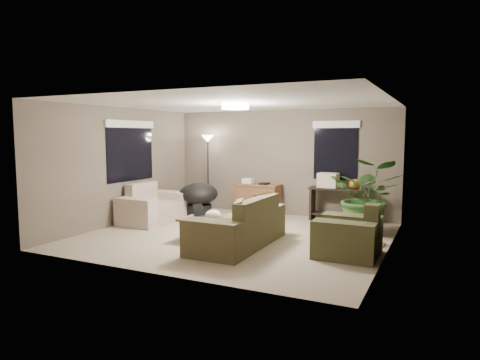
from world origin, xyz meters
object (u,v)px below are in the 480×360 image
at_px(coffee_table, 208,222).
at_px(loveseat, 153,208).
at_px(papasan_chair, 199,197).
at_px(armchair, 349,237).
at_px(console_table, 339,202).
at_px(houseplant, 367,204).
at_px(cat_scratching_post, 375,233).
at_px(floor_lamp, 208,148).
at_px(main_sofa, 240,229).
at_px(desk, 258,199).

bearing_deg(coffee_table, loveseat, 151.85).
bearing_deg(papasan_chair, armchair, -24.36).
bearing_deg(console_table, coffee_table, -120.54).
height_order(houseplant, cat_scratching_post, houseplant).
distance_m(armchair, coffee_table, 2.46).
bearing_deg(armchair, floor_lamp, 147.54).
bearing_deg(main_sofa, papasan_chair, 136.25).
distance_m(console_table, houseplant, 1.22).
relative_size(desk, floor_lamp, 0.58).
bearing_deg(papasan_chair, main_sofa, -43.75).
bearing_deg(houseplant, cat_scratching_post, -71.62).
relative_size(papasan_chair, cat_scratching_post, 2.09).
relative_size(console_table, houseplant, 0.88).
relative_size(coffee_table, houseplant, 0.68).
xyz_separation_m(coffee_table, desk, (-0.24, 2.81, 0.02)).
relative_size(armchair, cat_scratching_post, 2.00).
height_order(loveseat, console_table, loveseat).
relative_size(armchair, desk, 0.91).
relative_size(main_sofa, houseplant, 1.49).
bearing_deg(desk, cat_scratching_post, -30.11).
xyz_separation_m(desk, papasan_chair, (-1.13, -0.85, 0.09)).
height_order(loveseat, floor_lamp, floor_lamp).
distance_m(coffee_table, floor_lamp, 3.47).
bearing_deg(loveseat, console_table, 25.71).
bearing_deg(houseplant, desk, 161.85).
xyz_separation_m(armchair, houseplant, (-0.00, 1.70, 0.28)).
xyz_separation_m(loveseat, cat_scratching_post, (4.75, 0.00, -0.08)).
xyz_separation_m(armchair, desk, (-2.70, 2.58, 0.08)).
distance_m(main_sofa, loveseat, 2.85).
relative_size(floor_lamp, cat_scratching_post, 3.82).
bearing_deg(main_sofa, coffee_table, -176.36).
height_order(papasan_chair, houseplant, houseplant).
bearing_deg(console_table, main_sofa, -110.58).
height_order(coffee_table, papasan_chair, papasan_chair).
bearing_deg(desk, floor_lamp, 179.88).
xyz_separation_m(coffee_table, floor_lamp, (-1.61, 2.81, 1.24)).
bearing_deg(cat_scratching_post, console_table, 120.19).
height_order(armchair, coffee_table, armchair).
bearing_deg(loveseat, armchair, -10.79).
relative_size(houseplant, cat_scratching_post, 2.95).
relative_size(armchair, coffee_table, 1.00).
bearing_deg(cat_scratching_post, armchair, -108.04).
height_order(console_table, papasan_chair, papasan_chair).
xyz_separation_m(armchair, floor_lamp, (-4.06, 2.58, 1.30)).
bearing_deg(desk, houseplant, -18.15).
height_order(armchair, houseplant, houseplant).
bearing_deg(main_sofa, floor_lamp, 128.94).
bearing_deg(desk, papasan_chair, -143.26).
xyz_separation_m(papasan_chair, cat_scratching_post, (4.11, -0.88, -0.25)).
distance_m(main_sofa, cat_scratching_post, 2.35).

